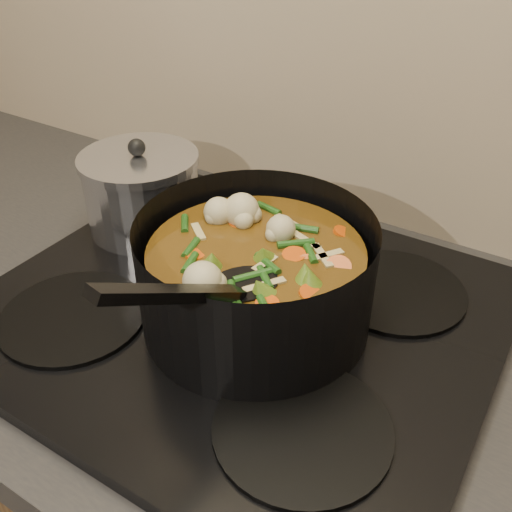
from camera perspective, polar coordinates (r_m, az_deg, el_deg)
The scene contains 3 objects.
stovetop at distance 0.73m, azimuth -1.66°, elevation -5.42°, with size 0.62×0.54×0.03m.
stockpot at distance 0.67m, azimuth -0.01°, elevation -2.24°, with size 0.35×0.42×0.20m.
saucepan at distance 0.87m, azimuth -11.31°, elevation 6.33°, with size 0.17×0.17×0.14m.
Camera 1 is at (0.32, 1.46, 1.39)m, focal length 40.00 mm.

